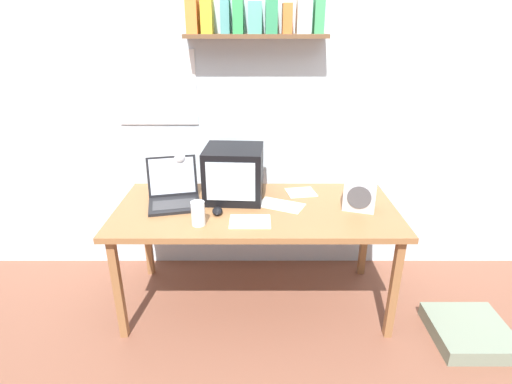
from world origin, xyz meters
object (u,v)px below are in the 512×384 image
Objects in this scene: juice_glass at (198,215)px; computer_mouse at (217,211)px; corner_desk at (256,215)px; laptop at (174,192)px; floor_cushion at (469,332)px; crt_monitor at (234,173)px; open_notebook at (250,222)px; loose_paper_near_monitor at (281,205)px; loose_paper_near_laptop at (301,192)px; space_heater at (360,191)px; desk_lamp at (180,166)px.

juice_glass is 0.18m from computer_mouse.
corner_desk is 4.40× the size of laptop.
crt_monitor is at bearing 160.37° from floor_cushion.
crt_monitor is at bearing 64.76° from juice_glass.
loose_paper_near_monitor is at bearing 49.99° from open_notebook.
crt_monitor is at bearing -2.48° from laptop.
loose_paper_near_laptop is 1.31m from floor_cushion.
space_heater is 0.96× the size of open_notebook.
crt_monitor is 0.44m from juice_glass.
open_notebook reaches higher than corner_desk.
desk_lamp is 0.90× the size of loose_paper_near_monitor.
corner_desk is 0.41m from juice_glass.
loose_paper_near_monitor reaches higher than floor_cushion.
loose_paper_near_laptop is at bearing 51.99° from open_notebook.
juice_glass is at bearing -70.63° from laptop.
juice_glass is at bearing 175.68° from floor_cushion.
laptop is 3.57× the size of computer_mouse.
floor_cushion is at bearing -32.06° from desk_lamp.
floor_cushion is (0.65, -0.34, -0.77)m from space_heater.
juice_glass is at bearing -122.67° from computer_mouse.
crt_monitor is 2.73× the size of juice_glass.
open_notebook is (-0.66, -0.18, -0.11)m from space_heater.
laptop reaches higher than floor_cushion.
desk_lamp is at bearing -175.80° from space_heater.
laptop is 2.80× the size of juice_glass.
floor_cushion is at bearing -9.95° from computer_mouse.
loose_paper_near_laptop is 0.48× the size of floor_cushion.
loose_paper_near_laptop is 0.90× the size of open_notebook.
crt_monitor reaches higher than loose_paper_near_monitor.
desk_lamp is 0.65× the size of floor_cushion.
laptop reaches higher than loose_paper_near_monitor.
laptop is at bearing 166.29° from floor_cushion.
computer_mouse is (0.29, -0.17, -0.05)m from laptop.
crt_monitor is 1.80× the size of loose_paper_near_laptop.
crt_monitor is at bearing -28.77° from desk_lamp.
laptop reaches higher than loose_paper_near_laptop.
computer_mouse is (-0.09, -0.24, -0.15)m from crt_monitor.
loose_paper_near_laptop is at bearing 37.09° from corner_desk.
juice_glass is 0.30m from open_notebook.
loose_paper_near_laptop is (-0.32, 0.25, -0.11)m from space_heater.
desk_lamp is 1.21× the size of open_notebook.
loose_paper_near_laptop is at bearing 160.37° from space_heater.
floor_cushion is (1.50, -0.26, -0.67)m from computer_mouse.
juice_glass is 0.54m from loose_paper_near_monitor.
loose_paper_near_monitor is 1.35× the size of open_notebook.
laptop is 1.85× the size of loose_paper_near_laptop.
desk_lamp is (-0.36, 0.10, 0.02)m from crt_monitor.
laptop is 1.98m from floor_cushion.
computer_mouse is at bearing -65.08° from desk_lamp.
open_notebook is (0.48, -0.28, -0.06)m from laptop.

